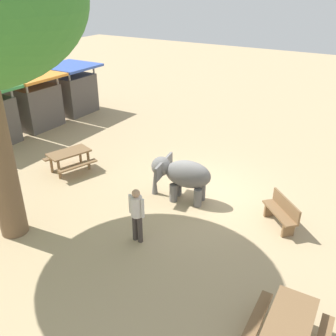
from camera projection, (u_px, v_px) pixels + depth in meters
The scene contains 8 objects.
ground_plane at pixel (200, 193), 12.64m from camera, with size 60.00×60.00×0.00m, color tan.
elephant at pixel (182, 175), 11.90m from camera, with size 1.36×2.04×1.40m.
person_handler at pixel (137, 212), 9.92m from camera, with size 0.32×0.51×1.62m.
wooden_bench at pixel (282, 212), 10.77m from camera, with size 1.27×1.28×0.88m.
picnic_table_near at pixel (289, 325), 7.10m from camera, with size 1.53×1.51×0.78m.
picnic_table_far at pixel (69, 156), 13.86m from camera, with size 1.89×1.87×0.78m.
market_stall_orange at pixel (34, 104), 17.89m from camera, with size 2.50×2.50×2.52m.
market_stall_blue at pixel (73, 91), 19.88m from camera, with size 2.50×2.50×2.52m.
Camera 1 is at (-9.90, -4.69, 6.46)m, focal length 39.86 mm.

